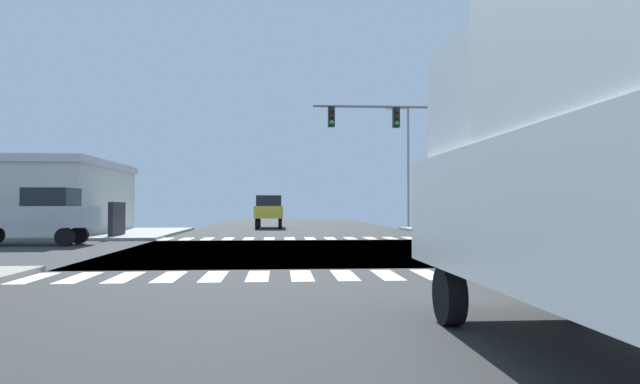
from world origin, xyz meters
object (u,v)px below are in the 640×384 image
object	(u,v)px
pickup_outer_2	(34,214)
sedan_nearside_1	(635,234)
traffic_signal_mast	(406,134)
pickup_farside_1	(269,210)
street_lamp	(405,156)

from	to	relation	value
pickup_outer_2	sedan_nearside_1	bearing A→B (deg)	48.81
traffic_signal_mast	pickup_outer_2	world-z (taller)	traffic_signal_mast
traffic_signal_mast	sedan_nearside_1	bearing A→B (deg)	-90.47
pickup_farside_1	traffic_signal_mast	bearing A→B (deg)	119.28
traffic_signal_mast	pickup_farside_1	bearing A→B (deg)	119.28
pickup_farside_1	sedan_nearside_1	bearing A→B (deg)	102.68
traffic_signal_mast	sedan_nearside_1	distance (m)	18.81
sedan_nearside_1	traffic_signal_mast	bearing A→B (deg)	89.53
street_lamp	sedan_nearside_1	bearing A→B (deg)	-95.28
traffic_signal_mast	street_lamp	distance (m)	12.01
street_lamp	sedan_nearside_1	distance (m)	30.47
sedan_nearside_1	street_lamp	bearing A→B (deg)	84.72
street_lamp	pickup_farside_1	xyz separation A→B (m)	(-9.78, 1.04, -3.89)
pickup_outer_2	pickup_farside_1	bearing A→B (deg)	150.96
street_lamp	pickup_outer_2	world-z (taller)	street_lamp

